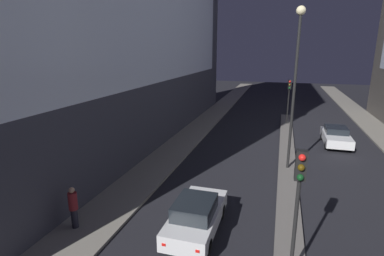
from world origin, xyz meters
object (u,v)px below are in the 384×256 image
(traffic_light_near, at_px, (299,187))
(pedestrian_on_left_sidewalk, at_px, (73,206))
(traffic_light_mid, at_px, (289,92))
(car_left_lane, at_px, (196,215))
(street_lamp, at_px, (296,66))
(car_right_lane, at_px, (336,136))

(traffic_light_near, relative_size, pedestrian_on_left_sidewalk, 2.40)
(traffic_light_mid, distance_m, car_left_lane, 20.10)
(traffic_light_mid, relative_size, car_left_lane, 1.03)
(traffic_light_mid, height_order, car_left_lane, traffic_light_mid)
(traffic_light_mid, xyz_separation_m, pedestrian_on_left_sidewalk, (-8.37, -20.86, -2.21))
(traffic_light_mid, distance_m, pedestrian_on_left_sidewalk, 22.59)
(street_lamp, height_order, pedestrian_on_left_sidewalk, street_lamp)
(traffic_light_mid, height_order, street_lamp, street_lamp)
(street_lamp, distance_m, car_right_lane, 9.05)
(car_right_lane, bearing_deg, street_lamp, -120.15)
(car_left_lane, bearing_deg, street_lamp, 65.61)
(car_left_lane, bearing_deg, car_right_lane, 63.01)
(traffic_light_near, bearing_deg, car_left_lane, 155.29)
(traffic_light_mid, xyz_separation_m, car_left_lane, (-3.58, -19.62, -2.50))
(street_lamp, bearing_deg, car_right_lane, 59.85)
(traffic_light_mid, height_order, car_right_lane, traffic_light_mid)
(street_lamp, bearing_deg, traffic_light_mid, 90.00)
(street_lamp, xyz_separation_m, pedestrian_on_left_sidewalk, (-8.37, -9.14, -5.22))
(traffic_light_mid, bearing_deg, street_lamp, -90.00)
(traffic_light_near, xyz_separation_m, car_right_lane, (3.58, 15.72, -2.55))
(traffic_light_near, bearing_deg, traffic_light_mid, 90.00)
(car_left_lane, bearing_deg, pedestrian_on_left_sidewalk, -165.46)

